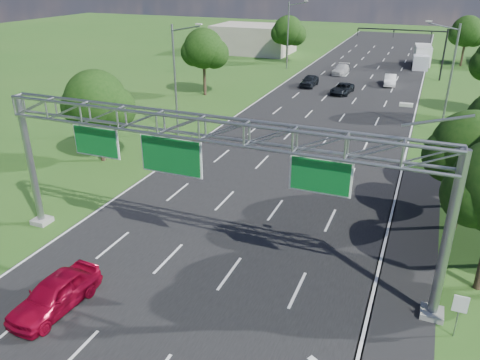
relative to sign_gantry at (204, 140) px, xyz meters
The scene contains 20 objects.
ground 19.28m from the sign_gantry, 91.05° to the left, with size 220.00×220.00×0.00m, color #265419.
road 19.28m from the sign_gantry, 91.05° to the left, with size 18.00×180.00×0.02m, color black.
road_flare 12.20m from the sign_gantry, 11.47° to the left, with size 3.00×30.00×0.02m, color black.
sign_gantry is the anchor object (origin of this frame).
regulatory_sign 13.25m from the sign_gantry, ahead, with size 0.60×0.08×2.10m.
traffic_signal 53.51m from the sign_gantry, 82.32° to the left, with size 12.21×0.24×7.00m.
streetlight_l_near 21.47m from the sign_gantry, 122.87° to the left, with size 2.97×0.22×10.16m.
streetlight_l_far 54.28m from the sign_gantry, 102.38° to the left, with size 2.97×0.22×10.16m.
streetlight_r_mid 30.10m from the sign_gantry, 68.60° to the left, with size 2.97×0.22×10.16m.
tree_verge_la 17.56m from the sign_gantry, 144.84° to the left, with size 5.76×4.80×7.40m.
tree_verge_lb 36.85m from the sign_gantry, 116.19° to the left, with size 5.76×4.80×8.06m.
tree_verge_lc 59.56m from the sign_gantry, 102.86° to the left, with size 5.76×4.80×7.62m.
tree_verge_re 67.48m from the sign_gantry, 78.24° to the left, with size 5.76×4.80×7.84m.
building_left 69.82m from the sign_gantry, 108.69° to the left, with size 14.00×10.00×5.00m, color #A79C8C.
red_coupe 9.79m from the sign_gantry, 129.15° to the right, with size 1.88×4.66×1.59m, color #9F0725.
car_queue_a 52.62m from the sign_gantry, 93.45° to the left, with size 1.94×4.78×1.39m, color #BDBDBD.
car_queue_b 40.56m from the sign_gantry, 90.85° to the left, with size 2.12×4.61×1.28m, color black.
car_queue_c 43.26m from the sign_gantry, 97.29° to the left, with size 1.76×4.37×1.49m, color black.
car_queue_d 47.82m from the sign_gantry, 84.58° to the left, with size 1.50×4.30×1.42m, color white.
box_truck 64.02m from the sign_gantry, 83.09° to the left, with size 2.96×8.52×3.16m.
Camera 1 is at (9.81, -6.73, 14.24)m, focal length 35.00 mm.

